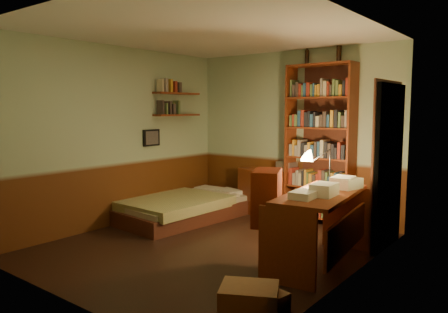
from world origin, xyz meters
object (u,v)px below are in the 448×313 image
Objects in this scene: bed at (185,200)px; desk_lamp at (330,159)px; desk at (321,229)px; cardboard_box_a at (249,307)px; office_chair at (285,217)px; cardboard_box_b at (264,306)px; mini_stereo at (287,166)px; dresser at (261,192)px; bookshelf at (320,145)px.

bed is 3.43× the size of desk_lamp.
desk_lamp is (-0.17, 0.57, 0.70)m from desk.
cardboard_box_a is (0.34, -2.18, -0.93)m from desk_lamp.
office_chair is 1.34m from cardboard_box_b.
mini_stereo is 1.66m from desk_lamp.
dresser is 1.84× the size of cardboard_box_a.
office_chair reaches higher than dresser.
desk is 0.92m from desk_lamp.
office_chair is (-0.29, -0.27, 0.14)m from desk.
cardboard_box_b is (1.02, -3.07, -1.06)m from bookshelf.
bookshelf is at bearing 108.30° from cardboard_box_b.
cardboard_box_a is at bearing -33.71° from bed.
dresser is 3.71m from cardboard_box_a.
bed is 2.61m from desk.
bed is 2.21m from bookshelf.
cardboard_box_b is at bearing -31.23° from bed.
cardboard_box_a is (1.95, -3.15, -0.20)m from dresser.
desk is 0.42m from office_chair.
mini_stereo is at bearing 115.45° from cardboard_box_a.
office_chair is 1.47m from cardboard_box_a.
bed reaches higher than cardboard_box_b.
cardboard_box_b is (0.37, -2.02, -0.98)m from desk_lamp.
desk_lamp is at bearing -33.05° from mini_stereo.
mini_stereo is (1.16, 1.11, 0.50)m from bed.
desk reaches higher than bed.
cardboard_box_b is at bearing -89.34° from desk.
desk is 1.38× the size of office_chair.
dresser is at bearing 121.74° from cardboard_box_a.
dresser is 2.35m from desk.
cardboard_box_b is at bearing -32.63° from dresser.
desk_lamp reaches higher than dresser.
bed is 1.88× the size of office_chair.
mini_stereo is 0.81× the size of cardboard_box_b.
cardboard_box_b is (0.20, -1.44, -0.28)m from desk.
dresser is 2.43× the size of cardboard_box_b.
bookshelf is 2.07m from office_chair.
bed is 1.36× the size of desk.
bookshelf is 1.24m from desk_lamp.
bed is at bearing 156.82° from desk_lamp.
desk_lamp is at bearing 56.98° from office_chair.
desk is 3.37× the size of cardboard_box_a.
desk is at bearing -97.04° from desk_lamp.
bed is 2.49× the size of dresser.
desk_lamp is (2.38, 0.01, 0.80)m from bed.
bookshelf reaches higher than bed.
bookshelf is 5.30× the size of cardboard_box_a.
cardboard_box_b is at bearing -103.08° from desk_lamp.
bed is 4.58× the size of cardboard_box_a.
office_chair is at bearing -121.51° from desk_lamp.
desk is at bearing 96.13° from cardboard_box_a.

